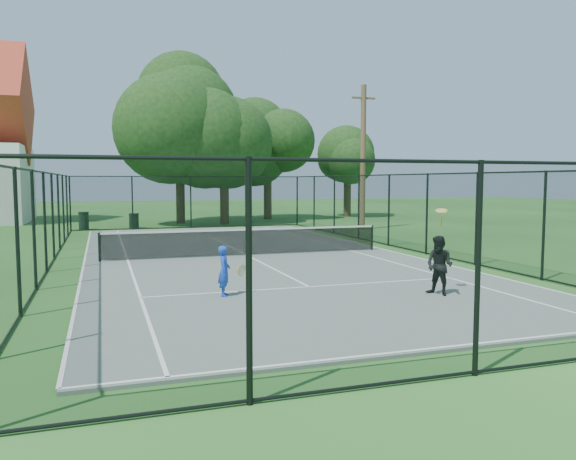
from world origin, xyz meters
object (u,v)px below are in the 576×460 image
object	(u,v)px
trash_bin_right	(134,221)
player_blue	(225,271)
trash_bin_left	(84,221)
utility_pole	(363,157)
player_black	(440,265)
tennis_net	(246,241)

from	to	relation	value
trash_bin_right	player_blue	world-z (taller)	player_blue
trash_bin_left	utility_pole	xyz separation A→B (m)	(14.82, -4.82, 3.55)
player_blue	trash_bin_right	bearing A→B (deg)	92.50
trash_bin_left	trash_bin_right	bearing A→B (deg)	1.66
trash_bin_right	utility_pole	bearing A→B (deg)	-22.05
utility_pole	trash_bin_left	bearing A→B (deg)	161.97
trash_bin_right	player_blue	distance (m)	20.72
player_blue	player_black	distance (m)	5.00
utility_pole	player_black	size ratio (longest dim) A/B	3.95
trash_bin_left	player_black	distance (m)	23.64
tennis_net	utility_pole	xyz separation A→B (m)	(8.97, 9.00, 3.48)
utility_pole	player_blue	distance (m)	19.66
trash_bin_left	player_blue	world-z (taller)	player_blue
tennis_net	trash_bin_left	distance (m)	15.02
tennis_net	utility_pole	size ratio (longest dim) A/B	1.26
trash_bin_left	player_blue	xyz separation A→B (m)	(3.62, -20.62, 0.14)
player_blue	player_black	size ratio (longest dim) A/B	0.58
tennis_net	trash_bin_right	bearing A→B (deg)	102.74
tennis_net	player_blue	xyz separation A→B (m)	(-2.24, -6.79, 0.07)
tennis_net	trash_bin_left	bearing A→B (deg)	112.97
trash_bin_left	utility_pole	world-z (taller)	utility_pole
player_black	tennis_net	bearing A→B (deg)	107.03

